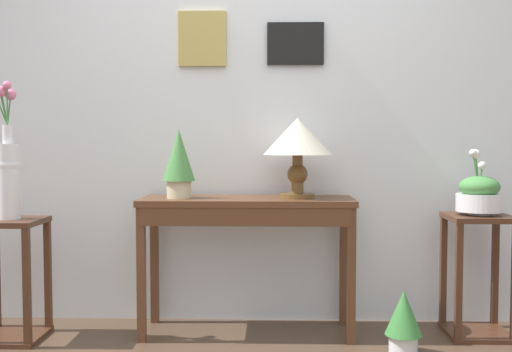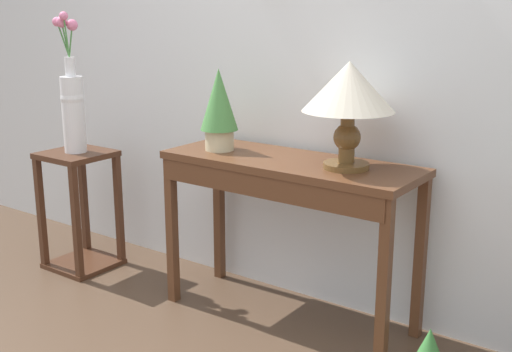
{
  "view_description": "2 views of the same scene",
  "coord_description": "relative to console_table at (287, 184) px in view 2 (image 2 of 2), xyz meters",
  "views": [
    {
      "loc": [
        0.11,
        -2.24,
        1.1
      ],
      "look_at": [
        0.01,
        1.19,
        0.91
      ],
      "focal_mm": 43.07,
      "sensor_mm": 36.0,
      "label": 1
    },
    {
      "loc": [
        1.52,
        -1.18,
        1.45
      ],
      "look_at": [
        -0.22,
        1.22,
        0.68
      ],
      "focal_mm": 45.69,
      "sensor_mm": 36.0,
      "label": 2
    }
  ],
  "objects": [
    {
      "name": "pedestal_stand_left",
      "position": [
        -1.31,
        -0.13,
        -0.33
      ],
      "size": [
        0.35,
        0.35,
        0.68
      ],
      "color": "#472819",
      "rests_on": "ground"
    },
    {
      "name": "console_table",
      "position": [
        0.0,
        0.0,
        0.0
      ],
      "size": [
        1.21,
        0.44,
        0.78
      ],
      "color": "#56331E",
      "rests_on": "ground"
    },
    {
      "name": "table_lamp",
      "position": [
        0.29,
        0.02,
        0.44
      ],
      "size": [
        0.39,
        0.39,
        0.45
      ],
      "color": "brown",
      "rests_on": "console_table"
    },
    {
      "name": "potted_plant_on_console",
      "position": [
        -0.38,
        -0.01,
        0.32
      ],
      "size": [
        0.18,
        0.18,
        0.39
      ],
      "color": "beige",
      "rests_on": "console_table"
    },
    {
      "name": "back_wall_with_art",
      "position": [
        0.04,
        0.33,
        0.73
      ],
      "size": [
        9.0,
        0.13,
        2.8
      ],
      "color": "silver",
      "rests_on": "ground"
    },
    {
      "name": "flower_vase_tall_left",
      "position": [
        -1.31,
        -0.13,
        0.28
      ],
      "size": [
        0.16,
        0.13,
        0.75
      ],
      "color": "silver",
      "rests_on": "pedestal_stand_left"
    }
  ]
}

